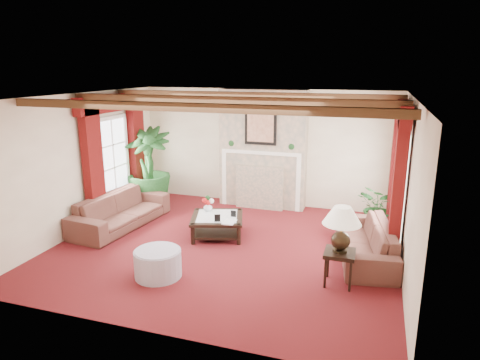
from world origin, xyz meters
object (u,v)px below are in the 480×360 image
(sofa_left, at_px, (120,205))
(sofa_right, at_px, (365,235))
(coffee_table, at_px, (217,226))
(side_table, at_px, (339,268))
(ottoman, at_px, (158,263))
(potted_palm, at_px, (149,185))

(sofa_left, distance_m, sofa_right, 4.82)
(coffee_table, xyz_separation_m, side_table, (2.42, -1.23, 0.07))
(sofa_right, relative_size, side_table, 4.11)
(side_table, bearing_deg, sofa_right, 73.01)
(coffee_table, xyz_separation_m, ottoman, (-0.29, -1.85, 0.02))
(sofa_left, xyz_separation_m, coffee_table, (2.07, 0.11, -0.25))
(sofa_left, height_order, sofa_right, sofa_left)
(sofa_right, relative_size, ottoman, 2.97)
(sofa_left, bearing_deg, sofa_right, -83.89)
(sofa_right, distance_m, side_table, 1.15)
(sofa_left, relative_size, sofa_right, 1.07)
(sofa_right, xyz_separation_m, ottoman, (-3.04, -1.71, -0.20))
(sofa_left, xyz_separation_m, side_table, (4.49, -1.12, -0.18))
(sofa_right, bearing_deg, ottoman, -70.00)
(sofa_right, relative_size, coffee_table, 2.24)
(ottoman, bearing_deg, sofa_right, 29.30)
(sofa_right, height_order, potted_palm, potted_palm)
(sofa_left, xyz_separation_m, sofa_right, (4.82, -0.02, -0.03))
(side_table, bearing_deg, coffee_table, 153.00)
(coffee_table, bearing_deg, sofa_right, -19.94)
(sofa_left, bearing_deg, coffee_table, -80.43)
(sofa_right, height_order, coffee_table, sofa_right)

